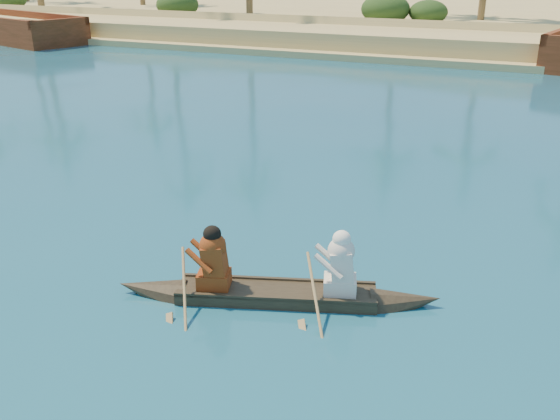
% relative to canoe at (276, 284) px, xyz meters
% --- Properties ---
extents(ground, '(160.00, 160.00, 0.00)m').
position_rel_canoe_xyz_m(ground, '(0.88, 2.69, -0.28)').
color(ground, navy).
rests_on(ground, ground).
extents(sandy_embankment, '(150.00, 51.00, 1.50)m').
position_rel_canoe_xyz_m(sandy_embankment, '(0.88, 49.58, 0.25)').
color(sandy_embankment, '#CFB874').
rests_on(sandy_embankment, ground).
extents(shrub_cluster, '(100.00, 6.00, 2.40)m').
position_rel_canoe_xyz_m(shrub_cluster, '(0.88, 34.19, 0.92)').
color(shrub_cluster, '#1B3413').
rests_on(shrub_cluster, ground).
extents(canoe, '(5.27, 2.33, 1.46)m').
position_rel_canoe_xyz_m(canoe, '(0.00, 0.00, 0.00)').
color(canoe, '#39301F').
rests_on(canoe, ground).
extents(barge_left, '(12.91, 7.34, 2.04)m').
position_rel_canoe_xyz_m(barge_left, '(-30.59, 24.69, 0.43)').
color(barge_left, maroon).
rests_on(barge_left, ground).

